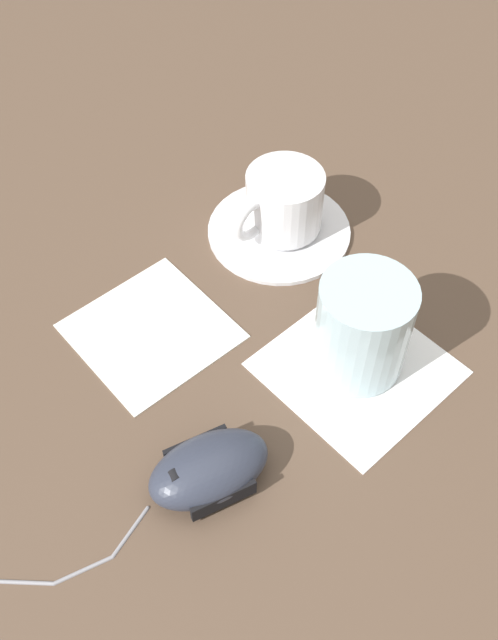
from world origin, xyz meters
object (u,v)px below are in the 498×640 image
Objects in this scene: coffee_cup at (283,202)px; drinking_glass at (362,327)px; saucer at (279,229)px; computer_mouse at (209,469)px.

drinking_glass is at bearing 1.95° from coffee_cup.
coffee_cup reaches higher than saucer.
coffee_cup is at bearing 148.14° from computer_mouse.
saucer is 0.04m from coffee_cup.
computer_mouse is at bearing -31.86° from coffee_cup.
coffee_cup is 0.18m from drinking_glass.
coffee_cup is at bearing 107.79° from saucer.
drinking_glass reaches higher than coffee_cup.
drinking_glass is (-0.07, 0.16, 0.03)m from computer_mouse.
saucer is 1.54× the size of drinking_glass.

